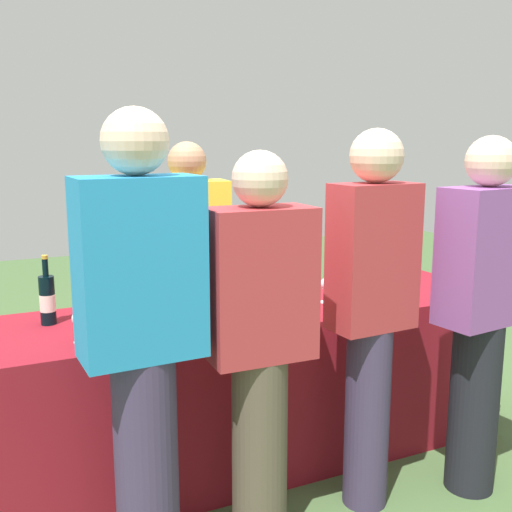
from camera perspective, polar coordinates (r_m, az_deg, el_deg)
The scene contains 16 objects.
ground_plane at distance 3.28m, azimuth 0.00°, elevation -18.02°, with size 12.00×12.00×0.00m, color #476638.
tasting_table at distance 3.11m, azimuth 0.00°, elevation -11.69°, with size 2.59×0.72×0.78m, color maroon.
wine_bottle_0 at distance 2.82m, azimuth -18.99°, elevation -3.87°, with size 0.07×0.07×0.31m.
wine_bottle_1 at distance 2.84m, azimuth -14.82°, elevation -3.52°, with size 0.07×0.07×0.32m.
wine_bottle_2 at distance 2.89m, azimuth -6.27°, elevation -2.89°, with size 0.08×0.08×0.32m.
wine_bottle_3 at distance 3.06m, azimuth -3.72°, elevation -2.05°, with size 0.08×0.08×0.33m.
wine_glass_0 at distance 2.53m, azimuth -16.21°, elevation -5.76°, with size 0.06×0.06×0.13m.
wine_glass_1 at distance 2.75m, azimuth 0.37°, elevation -3.66°, with size 0.07×0.07×0.15m.
wine_glass_2 at distance 3.04m, azimuth 6.57°, elevation -2.76°, with size 0.06×0.06×0.13m.
wine_glass_3 at distance 3.08m, azimuth 9.93°, elevation -2.44°, with size 0.06×0.06×0.14m.
wine_glass_4 at distance 3.21m, azimuth 10.93°, elevation -1.95°, with size 0.07×0.07×0.14m.
server_pouring at distance 3.42m, azimuth -6.27°, elevation -1.75°, with size 0.46×0.29×1.58m.
guest_0 at distance 2.17m, azimuth -10.65°, elevation -7.27°, with size 0.43×0.25×1.69m.
guest_1 at distance 2.33m, azimuth 0.35°, elevation -7.92°, with size 0.41×0.23×1.55m.
guest_2 at distance 2.59m, azimuth 10.76°, elevation -4.62°, with size 0.36×0.22×1.63m.
guest_3 at distance 2.84m, azimuth 20.35°, elevation -4.45°, with size 0.42×0.26×1.60m.
Camera 1 is at (-1.22, -2.60, 1.58)m, focal length 42.63 mm.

